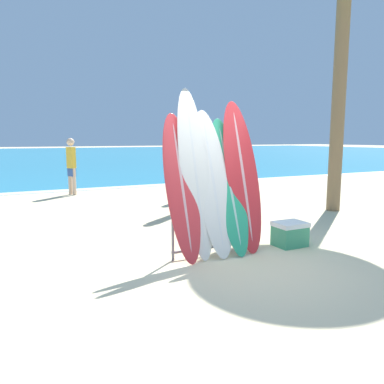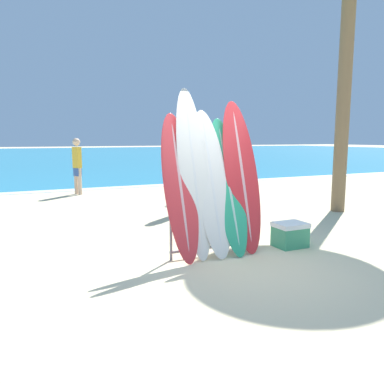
{
  "view_description": "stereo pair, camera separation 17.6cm",
  "coord_description": "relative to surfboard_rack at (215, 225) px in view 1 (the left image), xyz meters",
  "views": [
    {
      "loc": [
        -2.99,
        -4.31,
        1.79
      ],
      "look_at": [
        -0.21,
        1.39,
        0.87
      ],
      "focal_mm": 35.0,
      "sensor_mm": 36.0,
      "label": 1
    },
    {
      "loc": [
        -2.83,
        -4.38,
        1.79
      ],
      "look_at": [
        -0.21,
        1.39,
        0.87
      ],
      "focal_mm": 35.0,
      "sensor_mm": 36.0,
      "label": 2
    }
  ],
  "objects": [
    {
      "name": "surfboard_slot_3",
      "position": [
        0.29,
        0.06,
        0.6
      ],
      "size": [
        0.52,
        0.85,
        2.12
      ],
      "color": "#289E70",
      "rests_on": "ground_plane"
    },
    {
      "name": "person_far_left",
      "position": [
        -1.03,
        7.36,
        0.52
      ],
      "size": [
        0.28,
        0.31,
        1.79
      ],
      "rotation": [
        0.0,
        0.0,
        2.12
      ],
      "color": "beige",
      "rests_on": "ground_plane"
    },
    {
      "name": "surfboard_slot_0",
      "position": [
        -0.54,
        0.06,
        0.63
      ],
      "size": [
        0.5,
        0.81,
        2.18
      ],
      "color": "red",
      "rests_on": "ground_plane"
    },
    {
      "name": "person_near_water",
      "position": [
        1.96,
        4.97,
        0.51
      ],
      "size": [
        0.3,
        0.3,
        1.78
      ],
      "rotation": [
        0.0,
        0.0,
        2.33
      ],
      "color": "tan",
      "rests_on": "ground_plane"
    },
    {
      "name": "surfboard_slot_1",
      "position": [
        -0.29,
        0.1,
        0.82
      ],
      "size": [
        0.48,
        0.77,
        2.56
      ],
      "color": "silver",
      "rests_on": "ground_plane"
    },
    {
      "name": "ocean_water",
      "position": [
        0.21,
        37.72,
        -0.46
      ],
      "size": [
        120.0,
        60.0,
        0.01
      ],
      "color": "teal",
      "rests_on": "ground_plane"
    },
    {
      "name": "surfboard_slot_4",
      "position": [
        0.54,
        0.08,
        0.74
      ],
      "size": [
        0.59,
        0.77,
        2.4
      ],
      "color": "red",
      "rests_on": "ground_plane"
    },
    {
      "name": "surfboard_slot_2",
      "position": [
        -0.01,
        0.07,
        0.66
      ],
      "size": [
        0.57,
        0.82,
        2.24
      ],
      "color": "silver",
      "rests_on": "ground_plane"
    },
    {
      "name": "surfboard_rack",
      "position": [
        0.0,
        0.0,
        0.0
      ],
      "size": [
        1.45,
        0.04,
        0.85
      ],
      "color": "slate",
      "rests_on": "ground_plane"
    },
    {
      "name": "person_mid_beach",
      "position": [
        0.76,
        3.09,
        0.45
      ],
      "size": [
        0.22,
        0.28,
        1.66
      ],
      "rotation": [
        0.0,
        0.0,
        1.81
      ],
      "color": "beige",
      "rests_on": "ground_plane"
    },
    {
      "name": "cooler_box",
      "position": [
        1.35,
        -0.15,
        -0.25
      ],
      "size": [
        0.52,
        0.41,
        0.41
      ],
      "color": "#389366",
      "rests_on": "ground_plane"
    },
    {
      "name": "ground_plane",
      "position": [
        0.21,
        -0.59,
        -0.46
      ],
      "size": [
        160.0,
        160.0,
        0.0
      ],
      "primitive_type": "plane",
      "color": "beige"
    }
  ]
}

